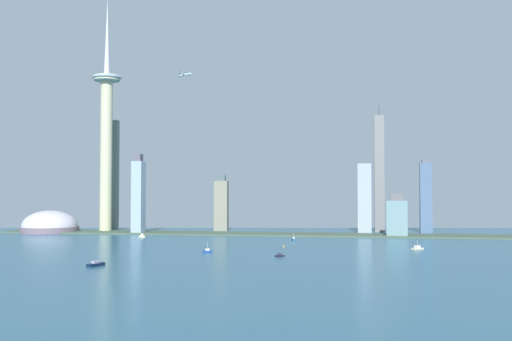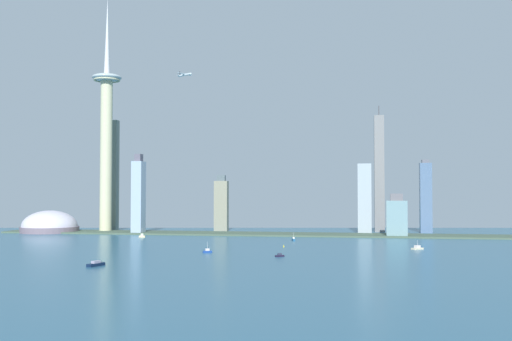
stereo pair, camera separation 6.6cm
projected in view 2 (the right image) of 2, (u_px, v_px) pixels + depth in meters
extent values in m
plane|color=#2E5F7B|center=(112.00, 289.00, 367.45)|extent=(6000.00, 6000.00, 0.00)
cube|color=#455B48|center=(251.00, 234.00, 839.89)|extent=(733.96, 64.96, 2.17)
cylinder|color=beige|center=(106.00, 154.00, 899.69)|extent=(17.88, 17.88, 233.97)
ellipsoid|color=#A7B8BC|center=(107.00, 78.00, 903.96)|extent=(44.23, 44.23, 11.49)
torus|color=beige|center=(107.00, 80.00, 903.81)|extent=(39.89, 39.89, 2.30)
cone|color=silver|center=(107.00, 36.00, 906.28)|extent=(8.94, 8.94, 115.80)
cylinder|color=slate|center=(50.00, 229.00, 887.55)|extent=(85.34, 85.34, 8.51)
ellipsoid|color=silver|center=(50.00, 227.00, 887.70)|extent=(81.07, 81.07, 48.28)
cube|color=slate|center=(110.00, 175.00, 931.70)|extent=(24.56, 12.45, 172.54)
cylinder|color=#4C4C51|center=(111.00, 111.00, 935.37)|extent=(1.60, 1.60, 28.65)
cube|color=#9EADB8|center=(365.00, 199.00, 851.20)|extent=(19.26, 14.56, 100.66)
cube|color=gray|center=(221.00, 206.00, 922.61)|extent=(20.85, 12.58, 77.17)
cube|color=#505F65|center=(221.00, 178.00, 924.17)|extent=(12.51, 7.55, 8.85)
cube|color=slate|center=(109.00, 201.00, 987.78)|extent=(18.31, 18.16, 90.61)
cylinder|color=#4C4C51|center=(110.00, 167.00, 989.81)|extent=(1.60, 1.60, 20.63)
cube|color=gray|center=(397.00, 219.00, 790.72)|extent=(27.38, 13.04, 48.60)
cube|color=slate|center=(397.00, 197.00, 791.78)|extent=(16.43, 7.82, 9.44)
cube|color=slate|center=(379.00, 174.00, 903.52)|extent=(14.71, 19.56, 176.22)
cylinder|color=#4C4C51|center=(379.00, 111.00, 907.02)|extent=(1.60, 1.60, 15.48)
cube|color=slate|center=(426.00, 198.00, 878.54)|extent=(16.94, 17.30, 102.87)
cube|color=#585B66|center=(425.00, 161.00, 880.51)|extent=(10.17, 10.38, 5.17)
cube|color=#9CB2CB|center=(138.00, 198.00, 858.54)|extent=(15.17, 19.98, 104.30)
cube|color=#575464|center=(139.00, 158.00, 860.64)|extent=(9.10, 11.99, 10.58)
cube|color=navy|center=(207.00, 252.00, 588.30)|extent=(9.36, 6.68, 1.98)
cube|color=silver|center=(207.00, 250.00, 588.38)|extent=(4.47, 3.66, 2.13)
cylinder|color=silver|center=(207.00, 245.00, 588.54)|extent=(0.24, 0.24, 6.56)
cube|color=beige|center=(417.00, 249.00, 622.04)|extent=(13.56, 12.73, 1.68)
cube|color=silver|center=(417.00, 247.00, 622.12)|extent=(6.86, 6.63, 2.68)
cylinder|color=silver|center=(417.00, 243.00, 622.27)|extent=(0.24, 0.24, 5.49)
cube|color=#1F537F|center=(293.00, 240.00, 737.33)|extent=(5.68, 10.39, 2.24)
cube|color=silver|center=(293.00, 238.00, 737.40)|extent=(3.22, 4.79, 1.94)
cylinder|color=silver|center=(293.00, 235.00, 737.55)|extent=(0.24, 0.24, 6.07)
cube|color=black|center=(280.00, 256.00, 552.44)|extent=(8.69, 6.81, 1.40)
cube|color=#282D42|center=(280.00, 254.00, 552.50)|extent=(4.16, 3.52, 1.70)
cube|color=beige|center=(142.00, 236.00, 788.74)|extent=(8.12, 3.78, 2.37)
cube|color=silver|center=(142.00, 235.00, 788.83)|extent=(3.66, 2.43, 2.67)
cylinder|color=silver|center=(142.00, 231.00, 789.00)|extent=(0.24, 0.24, 6.87)
cube|color=#0C1B36|center=(96.00, 265.00, 481.60)|extent=(9.70, 17.74, 2.39)
cube|color=#9593AE|center=(96.00, 262.00, 481.67)|extent=(5.53, 8.18, 1.94)
cone|color=yellow|center=(284.00, 246.00, 648.86)|extent=(1.39, 1.39, 2.70)
cylinder|color=silver|center=(185.00, 75.00, 891.04)|extent=(24.26, 16.51, 3.06)
sphere|color=silver|center=(191.00, 74.00, 882.24)|extent=(3.06, 3.06, 3.06)
cube|color=silver|center=(185.00, 74.00, 891.09)|extent=(17.06, 24.80, 0.50)
cube|color=silver|center=(180.00, 76.00, 898.44)|extent=(7.01, 9.32, 0.40)
cube|color=#2D333D|center=(180.00, 73.00, 898.57)|extent=(2.33, 1.70, 5.00)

